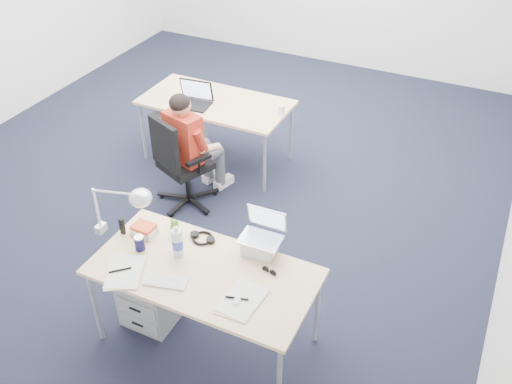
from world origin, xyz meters
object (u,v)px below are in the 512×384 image
headphones (203,237)px  far_cup (282,109)px  silver_laptop (260,235)px  book_stack (144,230)px  desk_far (216,105)px  wireless_keyboard (166,281)px  can_koozie (140,243)px  office_chair (184,179)px  desk_lamp (114,209)px  dark_laptop (192,94)px  sunglasses (269,271)px  drawer_pedestal_near (155,288)px  water_bottle (177,241)px  desk_near (204,275)px  bear_figurine (175,228)px  seated_person (194,146)px  computer_mouse (237,301)px  drawer_pedestal_far (181,129)px  cordless_phone (122,226)px

headphones → far_cup: (-0.26, 2.08, 0.03)m
silver_laptop → book_stack: (-0.88, -0.20, -0.12)m
desk_far → book_stack: book_stack is taller
wireless_keyboard → can_koozie: 0.41m
desk_far → office_chair: size_ratio=1.60×
wireless_keyboard → desk_lamp: desk_lamp is taller
desk_lamp → dark_laptop: bearing=122.4°
wireless_keyboard → sunglasses: size_ratio=2.55×
drawer_pedestal_near → silver_laptop: 1.04m
desk_lamp → far_cup: desk_lamp is taller
desk_far → book_stack: 2.25m
water_bottle → sunglasses: water_bottle is taller
desk_near → bear_figurine: bearing=147.9°
silver_laptop → wireless_keyboard: silver_laptop is taller
seated_person → silver_laptop: bearing=-27.7°
office_chair → water_bottle: office_chair is taller
book_stack → computer_mouse: bearing=-18.6°
drawer_pedestal_near → book_stack: 0.51m
far_cup → desk_far: bearing=-176.0°
drawer_pedestal_far → desk_near: bearing=-54.3°
desk_far → bear_figurine: bear_figurine is taller
can_koozie → book_stack: can_koozie is taller
water_bottle → far_cup: water_bottle is taller
headphones → seated_person: bearing=124.6°
computer_mouse → can_koozie: 0.90m
seated_person → can_koozie: (0.51, -1.61, 0.19)m
silver_laptop → dark_laptop: 2.41m
cordless_phone → silver_laptop: bearing=15.7°
seated_person → cordless_phone: (0.29, -1.52, 0.20)m
desk_far → office_chair: (0.11, -0.88, -0.40)m
can_koozie → sunglasses: 0.98m
headphones → cordless_phone: bearing=-159.5°
bear_figurine → dark_laptop: 2.13m
desk_near → computer_mouse: computer_mouse is taller
drawer_pedestal_near → office_chair: bearing=112.6°
desk_far → cordless_phone: size_ratio=11.59×
computer_mouse → water_bottle: water_bottle is taller
computer_mouse → dark_laptop: size_ratio=0.23×
headphones → water_bottle: water_bottle is taller
desk_far → bear_figurine: bearing=-68.7°
far_cup → water_bottle: bearing=-85.3°
book_stack → dark_laptop: 2.11m
drawer_pedestal_far → water_bottle: size_ratio=2.17×
seated_person → cordless_phone: size_ratio=8.66×
desk_near → computer_mouse: 0.40m
headphones → bear_figurine: size_ratio=1.32×
desk_lamp → dark_laptop: (-0.60, 2.09, -0.14)m
office_chair → sunglasses: size_ratio=8.52×
drawer_pedestal_near → far_cup: size_ratio=5.91×
water_bottle → bear_figurine: bearing=127.6°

